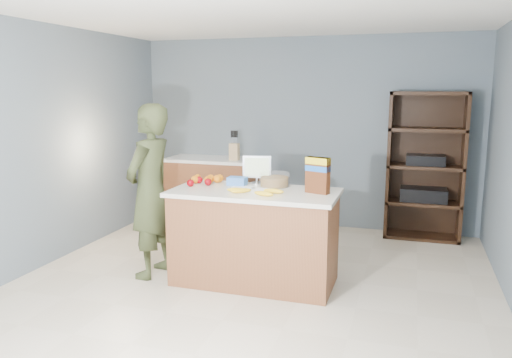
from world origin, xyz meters
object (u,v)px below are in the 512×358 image
(shelving_unit, at_px, (425,169))
(counter_peninsula, at_px, (254,240))
(person, at_px, (150,191))
(tv, at_px, (257,168))
(cereal_box, at_px, (318,173))

(shelving_unit, bearing_deg, counter_peninsula, -127.11)
(counter_peninsula, xyz_separation_m, person, (-1.03, -0.11, 0.43))
(tv, relative_size, cereal_box, 0.86)
(cereal_box, bearing_deg, counter_peninsula, -174.62)
(counter_peninsula, distance_m, tv, 0.72)
(counter_peninsula, distance_m, person, 1.12)
(person, height_order, cereal_box, person)
(shelving_unit, relative_size, cereal_box, 5.48)
(cereal_box, bearing_deg, person, -174.04)
(counter_peninsula, bearing_deg, tv, 103.22)
(counter_peninsula, height_order, cereal_box, cereal_box)
(counter_peninsula, height_order, person, person)
(tv, bearing_deg, person, -155.41)
(shelving_unit, height_order, tv, shelving_unit)
(shelving_unit, bearing_deg, cereal_box, -115.87)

